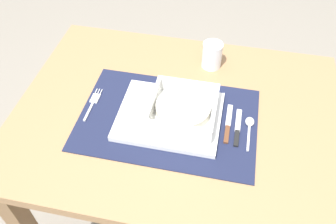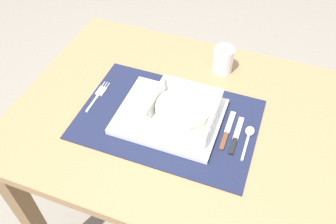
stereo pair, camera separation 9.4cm
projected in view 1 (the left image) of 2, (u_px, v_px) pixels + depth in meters
The scene contains 9 objects.
dining_table at pixel (176, 137), 1.07m from camera, with size 0.91×0.69×0.72m.
placemat at pixel (168, 119), 0.97m from camera, with size 0.48×0.32×0.00m, color #191E38.
serving_plate at pixel (170, 116), 0.96m from camera, with size 0.28×0.22×0.02m, color white.
porridge_bowl at pixel (183, 110), 0.94m from camera, with size 0.17×0.17×0.05m.
fork at pixel (94, 102), 1.01m from camera, with size 0.02×0.13×0.00m.
spoon at pixel (249, 125), 0.94m from camera, with size 0.02×0.11×0.01m.
butter_knife at pixel (237, 129), 0.94m from camera, with size 0.01×0.13×0.01m.
bread_knife at pixel (228, 126), 0.94m from camera, with size 0.01×0.14×0.01m.
drinking_glass at pixel (212, 56), 1.09m from camera, with size 0.06×0.06×0.08m.
Camera 1 is at (0.11, -0.65, 1.45)m, focal length 37.77 mm.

